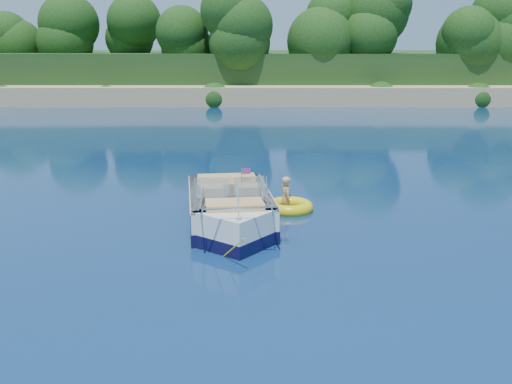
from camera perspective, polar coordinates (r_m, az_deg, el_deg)
ground at (r=11.44m, az=10.44°, el=-9.39°), size 160.00×160.00×0.00m
shoreline at (r=74.18m, az=1.73°, el=11.55°), size 170.00×59.00×6.00m
treeline at (r=51.36m, az=2.53°, el=15.41°), size 150.00×7.12×8.19m
motorboat at (r=14.81m, az=-2.56°, el=-2.06°), size 2.57×5.87×1.96m
tow_tube at (r=16.38m, az=3.36°, el=-1.50°), size 1.79×1.79×0.36m
boy at (r=16.35m, az=2.94°, el=-1.87°), size 0.54×0.79×1.42m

